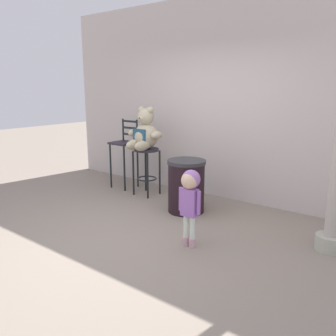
{
  "coord_description": "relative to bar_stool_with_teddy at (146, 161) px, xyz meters",
  "views": [
    {
      "loc": [
        2.84,
        -2.95,
        1.8
      ],
      "look_at": [
        -0.1,
        0.91,
        0.68
      ],
      "focal_mm": 37.52,
      "sensor_mm": 36.0,
      "label": 1
    }
  ],
  "objects": [
    {
      "name": "bar_chair_empty",
      "position": [
        -0.62,
        0.12,
        0.15
      ],
      "size": [
        0.41,
        0.41,
        1.23
      ],
      "color": "#28242F",
      "rests_on": "ground_plane"
    },
    {
      "name": "teddy_bear",
      "position": [
        -0.0,
        -0.03,
        0.48
      ],
      "size": [
        0.64,
        0.58,
        0.69
      ],
      "color": "#B7AC8D",
      "rests_on": "bar_stool_with_teddy"
    },
    {
      "name": "ground_plane",
      "position": [
        0.95,
        -1.42,
        -0.58
      ],
      "size": [
        24.0,
        24.0,
        0.0
      ],
      "primitive_type": "plane",
      "color": "gray"
    },
    {
      "name": "bar_stool_with_teddy",
      "position": [
        0.0,
        0.0,
        0.0
      ],
      "size": [
        0.42,
        0.42,
        0.8
      ],
      "color": "#28242F",
      "rests_on": "ground_plane"
    },
    {
      "name": "trash_bin",
      "position": [
        1.01,
        -0.29,
        -0.19
      ],
      "size": [
        0.56,
        0.56,
        0.77
      ],
      "color": "black",
      "rests_on": "ground_plane"
    },
    {
      "name": "child_walking",
      "position": [
        1.7,
        -1.23,
        0.08
      ],
      "size": [
        0.29,
        0.23,
        0.9
      ],
      "rotation": [
        0.0,
        0.0,
        -1.25
      ],
      "color": "#C99AA7",
      "rests_on": "ground_plane"
    },
    {
      "name": "building_wall",
      "position": [
        0.95,
        0.79,
        1.03
      ],
      "size": [
        6.44,
        0.3,
        3.2
      ],
      "primitive_type": "cube",
      "color": "beige",
      "rests_on": "ground_plane"
    }
  ]
}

